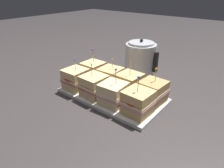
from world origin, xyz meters
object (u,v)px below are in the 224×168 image
Objects in this scene: sandwich_back_far_right at (153,92)px; sandwich_back_center_left at (111,77)px; sandwich_front_center_left at (94,86)px; sandwich_back_center_right at (129,84)px; serving_platter at (112,95)px; sandwich_front_far_right at (138,102)px; sandwich_back_far_left at (93,71)px; sandwich_front_center_right at (113,94)px; kettle_steel at (140,59)px; sandwich_front_far_left at (76,79)px.

sandwich_back_center_left is at bearing 179.61° from sandwich_back_far_right.
sandwich_back_far_right is (0.25, 0.13, -0.00)m from sandwich_front_center_left.
sandwich_back_center_right is (0.12, 0.13, 0.00)m from sandwich_front_center_left.
sandwich_back_center_right is 0.13m from sandwich_back_far_right.
sandwich_front_center_left reaches higher than serving_platter.
sandwich_front_far_right is 0.13m from sandwich_back_far_right.
sandwich_back_far_left is at bearing 161.34° from serving_platter.
kettle_steel reaches higher than sandwich_front_center_right.
sandwich_front_center_left is (-0.06, -0.07, 0.06)m from serving_platter.
serving_platter is 0.21m from sandwich_back_far_right.
sandwich_front_center_left is 0.91× the size of sandwich_back_far_left.
sandwich_front_far_right is at bearing -26.82° from sandwich_back_center_left.
sandwich_back_center_left is at bearing 1.16° from sandwich_back_far_left.
sandwich_back_far_right is at bearing 89.43° from sandwich_front_far_right.
sandwich_front_far_left is 0.19m from sandwich_back_center_left.
sandwich_front_center_right is at bearing -178.31° from sandwich_front_far_right.
sandwich_front_far_left is at bearing -160.61° from serving_platter.
sandwich_front_center_left is at bearing -179.62° from sandwich_front_center_right.
kettle_steel is (-0.23, 0.27, 0.04)m from sandwich_back_far_right.
sandwich_back_far_left is 0.38m from sandwich_back_far_right.
sandwich_back_center_right is (-0.13, 0.12, -0.00)m from sandwich_front_far_right.
sandwich_back_far_left is at bearing -178.84° from sandwich_back_center_left.
sandwich_back_center_left is 0.95× the size of sandwich_back_far_right.
sandwich_front_center_right is at bearing -135.01° from sandwich_back_far_right.
sandwich_front_center_left is 0.73× the size of kettle_steel.
serving_platter is 0.21m from sandwich_back_far_left.
sandwich_back_center_left is at bearing 153.18° from sandwich_front_far_right.
sandwich_back_center_right reaches higher than sandwich_front_far_left.
sandwich_back_center_left is at bearing 46.36° from sandwich_front_far_left.
sandwich_front_far_right reaches higher than sandwich_back_far_right.
serving_platter is at bearing 162.02° from sandwich_front_far_right.
sandwich_front_far_right is 0.76× the size of kettle_steel.
sandwich_front_far_left is 0.91× the size of sandwich_back_center_right.
sandwich_front_far_right is at bearing -90.57° from sandwich_back_far_right.
sandwich_front_far_left is 1.00× the size of sandwich_back_far_right.
sandwich_front_center_left is (0.13, 0.00, -0.00)m from sandwich_front_far_left.
serving_platter is at bearing -82.99° from kettle_steel.
sandwich_front_center_right is at bearing -91.30° from sandwich_back_center_right.
sandwich_back_far_left is (-0.38, 0.13, -0.00)m from sandwich_front_far_right.
sandwich_front_center_right reaches higher than sandwich_front_center_left.
sandwich_front_far_right is 1.09× the size of sandwich_back_center_left.
sandwich_front_far_right is at bearing -43.88° from sandwich_back_center_right.
sandwich_back_far_left is (-0.13, 0.13, 0.00)m from sandwich_front_center_left.
sandwich_front_far_left is 0.99× the size of sandwich_front_center_left.
sandwich_back_center_right is at bearing -0.97° from sandwich_back_far_left.
kettle_steel is (0.15, 0.27, 0.03)m from sandwich_back_far_left.
serving_platter is 2.25× the size of kettle_steel.
sandwich_back_far_left reaches higher than sandwich_front_far_left.
sandwich_front_center_right is 0.13m from sandwich_front_far_right.
sandwich_front_far_right is 0.29m from sandwich_back_center_left.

